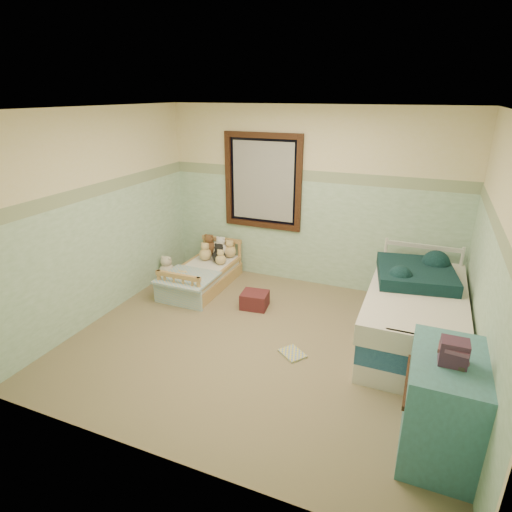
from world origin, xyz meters
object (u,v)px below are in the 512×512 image
at_px(toddler_bed_frame, 203,281).
at_px(plush_floor_cream, 167,272).
at_px(floor_book, 292,354).
at_px(dresser, 442,405).
at_px(plush_floor_tan, 184,285).
at_px(twin_bed_frame, 411,335).
at_px(red_pillow, 255,300).

height_order(toddler_bed_frame, plush_floor_cream, plush_floor_cream).
bearing_deg(floor_book, dresser, 7.73).
height_order(plush_floor_tan, floor_book, plush_floor_tan).
bearing_deg(dresser, twin_bed_frame, 100.27).
xyz_separation_m(plush_floor_tan, twin_bed_frame, (3.04, -0.15, -0.00)).
distance_m(dresser, red_pillow, 2.78).
bearing_deg(dresser, red_pillow, 143.55).
height_order(twin_bed_frame, floor_book, twin_bed_frame).
xyz_separation_m(plush_floor_tan, floor_book, (1.88, -0.87, -0.10)).
relative_size(plush_floor_cream, twin_bed_frame, 0.13).
bearing_deg(plush_floor_cream, dresser, -27.31).
xyz_separation_m(red_pillow, floor_book, (0.79, -0.84, -0.09)).
relative_size(twin_bed_frame, dresser, 2.26).
xyz_separation_m(plush_floor_tan, dresser, (3.32, -1.67, 0.31)).
bearing_deg(plush_floor_tan, red_pillow, -1.34).
height_order(plush_floor_tan, red_pillow, plush_floor_tan).
bearing_deg(twin_bed_frame, floor_book, -148.13).
relative_size(toddler_bed_frame, dresser, 1.56).
bearing_deg(plush_floor_cream, plush_floor_tan, -31.49).
relative_size(dresser, floor_book, 3.13).
distance_m(plush_floor_tan, floor_book, 2.08).
bearing_deg(plush_floor_tan, twin_bed_frame, -2.81).
bearing_deg(twin_bed_frame, plush_floor_tan, 177.19).
bearing_deg(floor_book, toddler_bed_frame, -176.75).
bearing_deg(red_pillow, plush_floor_tan, 178.66).
relative_size(red_pillow, floor_book, 1.24).
xyz_separation_m(dresser, red_pillow, (-2.22, 1.64, -0.32)).
xyz_separation_m(toddler_bed_frame, plush_floor_cream, (-0.61, -0.00, 0.04)).
height_order(toddler_bed_frame, twin_bed_frame, twin_bed_frame).
xyz_separation_m(plush_floor_cream, twin_bed_frame, (3.50, -0.43, -0.02)).
bearing_deg(red_pillow, dresser, -36.45).
distance_m(toddler_bed_frame, floor_book, 2.08).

